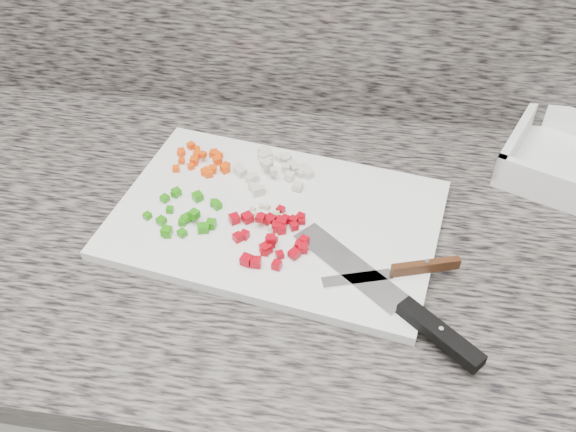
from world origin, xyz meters
TOP-DOWN VIEW (x-y plane):
  - cabinet at (0.00, 1.44)m, footprint 3.92×0.62m
  - countertop at (0.00, 1.44)m, footprint 3.96×0.64m
  - cutting_board at (0.04, 1.45)m, footprint 0.49×0.37m
  - carrot_pile at (-0.09, 1.55)m, footprint 0.09×0.08m
  - onion_pile at (0.02, 1.54)m, footprint 0.12×0.11m
  - green_pepper_pile at (-0.08, 1.42)m, footprint 0.11×0.10m
  - red_pepper_pile at (0.04, 1.40)m, footprint 0.12×0.12m
  - garlic_pile at (0.03, 1.44)m, footprint 0.05×0.05m
  - chef_knife at (0.22, 1.31)m, footprint 0.24×0.21m
  - paring_knife at (0.22, 1.37)m, footprint 0.17×0.07m

SIDE VIEW (x-z plane):
  - cabinet at x=0.00m, z-range 0.00..0.86m
  - countertop at x=0.00m, z-range 0.86..0.90m
  - cutting_board at x=0.04m, z-range 0.90..0.91m
  - garlic_pile at x=0.03m, z-range 0.91..0.92m
  - carrot_pile at x=-0.09m, z-range 0.91..0.93m
  - chef_knife at x=0.22m, z-range 0.91..0.93m
  - green_pepper_pile at x=-0.08m, z-range 0.91..0.93m
  - paring_knife at x=0.22m, z-range 0.91..0.93m
  - red_pepper_pile at x=0.04m, z-range 0.91..0.93m
  - onion_pile at x=0.02m, z-range 0.91..0.93m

